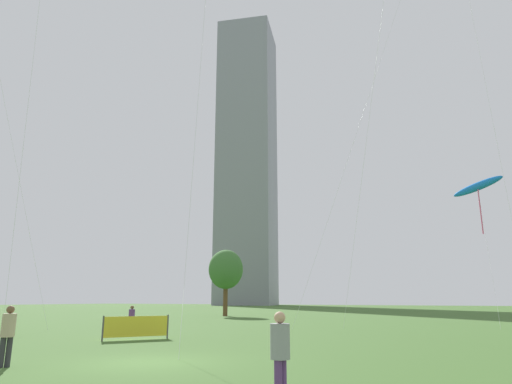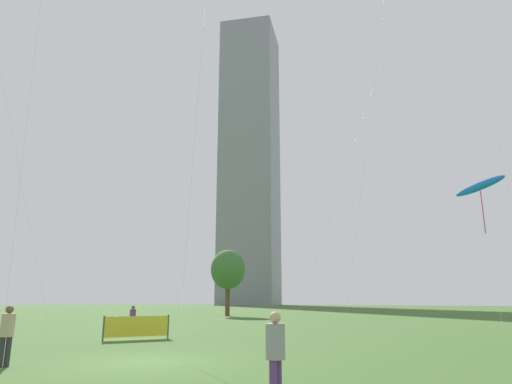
% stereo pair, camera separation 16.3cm
% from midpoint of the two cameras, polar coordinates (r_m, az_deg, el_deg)
% --- Properties ---
extents(ground, '(280.00, 280.00, 0.00)m').
position_cam_midpoint_polar(ground, '(15.57, -13.26, -20.42)').
color(ground, '#3D6028').
extents(person_standing_0, '(0.39, 0.39, 1.77)m').
position_cam_midpoint_polar(person_standing_0, '(15.87, -28.97, -15.30)').
color(person_standing_0, '#2D2D33').
rests_on(person_standing_0, ground).
extents(person_standing_1, '(0.38, 0.38, 1.72)m').
position_cam_midpoint_polar(person_standing_1, '(9.12, 3.03, -19.60)').
color(person_standing_1, '#593372').
rests_on(person_standing_1, ground).
extents(person_standing_2, '(0.35, 0.35, 1.58)m').
position_cam_midpoint_polar(person_standing_2, '(28.22, -15.34, -15.19)').
color(person_standing_2, tan).
rests_on(person_standing_2, ground).
extents(kite_flying_4, '(4.21, 7.28, 12.19)m').
position_cam_midpoint_polar(kite_flying_4, '(42.30, 26.81, 0.63)').
color(kite_flying_4, silver).
rests_on(kite_flying_4, ground).
extents(park_tree_0, '(4.15, 4.15, 7.80)m').
position_cam_midpoint_polar(park_tree_0, '(54.75, -3.52, -9.89)').
color(park_tree_0, brown).
rests_on(park_tree_0, ground).
extents(distant_highrise_1, '(22.47, 23.78, 98.60)m').
position_cam_midpoint_polar(distant_highrise_1, '(155.88, -0.71, 4.16)').
color(distant_highrise_1, gray).
rests_on(distant_highrise_1, ground).
extents(event_banner, '(1.90, 2.71, 1.18)m').
position_cam_midpoint_polar(event_banner, '(23.83, -14.79, -16.29)').
color(event_banner, '#4C4C4C').
rests_on(event_banner, ground).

